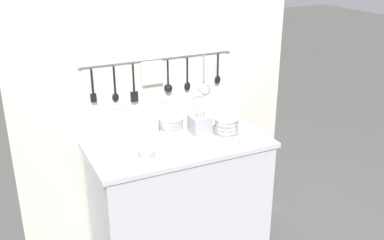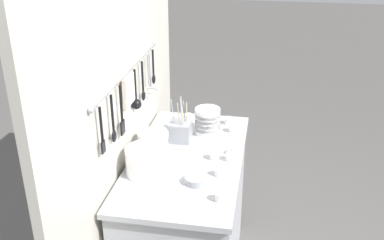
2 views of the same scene
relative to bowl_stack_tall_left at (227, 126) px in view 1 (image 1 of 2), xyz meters
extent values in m
cube|color=#ADAFB5|center=(-0.31, 0.07, -0.09)|extent=(1.14, 0.59, 0.03)
cube|color=#ADAFB5|center=(-0.31, 0.07, -0.53)|extent=(1.10, 0.57, 0.85)
cube|color=beige|center=(-0.31, 0.40, 0.00)|extent=(1.94, 0.04, 1.93)
cylinder|color=#93969E|center=(-0.31, 0.37, 0.39)|extent=(1.04, 0.01, 0.01)
sphere|color=#93969E|center=(-0.83, 0.37, 0.39)|extent=(0.02, 0.02, 0.02)
sphere|color=#93969E|center=(0.21, 0.37, 0.39)|extent=(0.02, 0.02, 0.02)
cylinder|color=black|center=(-0.76, 0.35, 0.30)|extent=(0.01, 0.01, 0.16)
cube|color=black|center=(-0.76, 0.35, 0.19)|extent=(0.04, 0.01, 0.06)
cylinder|color=#93969E|center=(-0.76, 0.36, 0.39)|extent=(0.01, 0.01, 0.02)
cylinder|color=black|center=(-0.62, 0.35, 0.29)|extent=(0.01, 0.01, 0.18)
ellipsoid|color=black|center=(-0.62, 0.35, 0.18)|extent=(0.04, 0.02, 0.06)
cylinder|color=#93969E|center=(-0.62, 0.36, 0.39)|extent=(0.01, 0.01, 0.02)
cylinder|color=black|center=(-0.49, 0.35, 0.29)|extent=(0.01, 0.01, 0.19)
cube|color=black|center=(-0.49, 0.35, 0.16)|extent=(0.05, 0.01, 0.07)
cylinder|color=#93969E|center=(-0.49, 0.36, 0.39)|extent=(0.01, 0.01, 0.02)
cube|color=beige|center=(-0.37, 0.35, 0.31)|extent=(0.14, 0.02, 0.15)
cylinder|color=#93969E|center=(-0.37, 0.36, 0.39)|extent=(0.01, 0.01, 0.02)
cylinder|color=black|center=(-0.25, 0.35, 0.29)|extent=(0.01, 0.01, 0.18)
sphere|color=black|center=(-0.25, 0.35, 0.19)|extent=(0.06, 0.06, 0.06)
cylinder|color=#93969E|center=(-0.25, 0.36, 0.39)|extent=(0.01, 0.01, 0.02)
cylinder|color=black|center=(-0.11, 0.35, 0.29)|extent=(0.01, 0.01, 0.18)
ellipsoid|color=black|center=(-0.11, 0.35, 0.18)|extent=(0.04, 0.02, 0.06)
cylinder|color=#93969E|center=(-0.11, 0.36, 0.39)|extent=(0.01, 0.01, 0.02)
cylinder|color=#93969E|center=(0.01, 0.35, 0.29)|extent=(0.01, 0.01, 0.18)
torus|color=#93969E|center=(0.01, 0.35, 0.16)|extent=(0.10, 0.10, 0.01)
cylinder|color=#93969E|center=(0.01, 0.36, 0.39)|extent=(0.01, 0.01, 0.02)
cylinder|color=black|center=(0.12, 0.35, 0.30)|extent=(0.01, 0.01, 0.16)
ellipsoid|color=black|center=(0.12, 0.35, 0.20)|extent=(0.04, 0.02, 0.06)
cylinder|color=#93969E|center=(0.12, 0.36, 0.39)|extent=(0.01, 0.01, 0.02)
cube|color=white|center=(-0.59, 0.37, 0.13)|extent=(0.07, 0.01, 0.07)
cube|color=white|center=(-0.31, 0.37, 0.13)|extent=(0.07, 0.01, 0.07)
cube|color=white|center=(-0.02, 0.37, 0.13)|extent=(0.07, 0.01, 0.07)
cylinder|color=white|center=(0.00, 0.00, -0.05)|extent=(0.15, 0.15, 0.05)
cylinder|color=white|center=(0.00, 0.00, -0.03)|extent=(0.15, 0.15, 0.05)
cylinder|color=white|center=(0.00, 0.00, 0.00)|extent=(0.15, 0.15, 0.05)
cylinder|color=white|center=(0.00, 0.00, 0.03)|extent=(0.15, 0.15, 0.05)
cylinder|color=white|center=(0.00, 0.00, 0.05)|extent=(0.15, 0.15, 0.05)
cylinder|color=white|center=(-0.28, 0.26, -0.06)|extent=(0.17, 0.17, 0.04)
cylinder|color=white|center=(-0.28, 0.26, -0.03)|extent=(0.17, 0.17, 0.04)
cylinder|color=white|center=(-0.28, 0.26, -0.01)|extent=(0.17, 0.17, 0.04)
cylinder|color=white|center=(-0.28, 0.26, 0.01)|extent=(0.17, 0.17, 0.04)
cylinder|color=white|center=(-0.50, 0.23, -0.07)|extent=(0.23, 0.23, 0.01)
cylinder|color=white|center=(-0.50, 0.23, -0.06)|extent=(0.23, 0.23, 0.01)
cylinder|color=white|center=(-0.50, 0.23, -0.05)|extent=(0.23, 0.23, 0.01)
cylinder|color=white|center=(-0.50, 0.23, -0.04)|extent=(0.23, 0.23, 0.01)
cylinder|color=white|center=(-0.50, 0.23, -0.03)|extent=(0.23, 0.23, 0.01)
cylinder|color=white|center=(-0.50, 0.23, -0.02)|extent=(0.23, 0.23, 0.01)
cylinder|color=white|center=(-0.50, 0.23, -0.01)|extent=(0.23, 0.23, 0.01)
cylinder|color=white|center=(-0.50, 0.23, 0.00)|extent=(0.23, 0.23, 0.01)
cylinder|color=white|center=(-0.50, 0.23, 0.01)|extent=(0.23, 0.23, 0.01)
cylinder|color=white|center=(-0.50, 0.23, 0.02)|extent=(0.23, 0.23, 0.01)
cylinder|color=white|center=(-0.50, 0.23, 0.03)|extent=(0.23, 0.23, 0.01)
cylinder|color=white|center=(-0.50, 0.23, 0.04)|extent=(0.23, 0.23, 0.01)
cylinder|color=white|center=(-0.50, 0.23, 0.05)|extent=(0.23, 0.23, 0.01)
cylinder|color=#93969E|center=(-0.56, -0.02, -0.06)|extent=(0.11, 0.11, 0.03)
cube|color=#93969E|center=(-0.12, 0.14, -0.02)|extent=(0.12, 0.12, 0.11)
cylinder|color=#C6B793|center=(-0.10, 0.11, 0.07)|extent=(0.01, 0.01, 0.17)
cylinder|color=#C6B793|center=(-0.15, 0.14, 0.07)|extent=(0.03, 0.03, 0.18)
cylinder|color=#93969E|center=(-0.12, 0.12, 0.09)|extent=(0.03, 0.03, 0.21)
cylinder|color=#93969E|center=(-0.15, 0.12, 0.09)|extent=(0.03, 0.03, 0.21)
cylinder|color=#C6B793|center=(-0.14, 0.12, 0.06)|extent=(0.02, 0.03, 0.16)
cylinder|color=#93969E|center=(-0.10, 0.12, 0.07)|extent=(0.02, 0.02, 0.18)
cylinder|color=#93969E|center=(-0.15, 0.17, 0.08)|extent=(0.04, 0.02, 0.21)
cylinder|color=white|center=(0.03, 0.22, -0.06)|extent=(0.05, 0.05, 0.04)
cylinder|color=white|center=(-0.30, -0.08, -0.06)|extent=(0.05, 0.05, 0.04)
cylinder|color=white|center=(0.15, -0.11, -0.06)|extent=(0.05, 0.05, 0.04)
cylinder|color=white|center=(-0.24, -0.19, -0.06)|extent=(0.05, 0.05, 0.04)
cylinder|color=white|center=(-0.31, -0.17, -0.06)|extent=(0.05, 0.05, 0.04)
cylinder|color=white|center=(-0.68, -0.16, -0.06)|extent=(0.05, 0.05, 0.04)
cylinder|color=white|center=(-0.47, -0.13, -0.06)|extent=(0.05, 0.05, 0.04)
cylinder|color=white|center=(0.04, -0.15, -0.06)|extent=(0.05, 0.05, 0.04)
cylinder|color=white|center=(0.15, 0.14, -0.06)|extent=(0.05, 0.05, 0.04)
camera|label=1|loc=(-1.34, -2.30, 1.11)|focal=42.00mm
camera|label=2|loc=(-2.39, -0.33, 1.12)|focal=42.00mm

